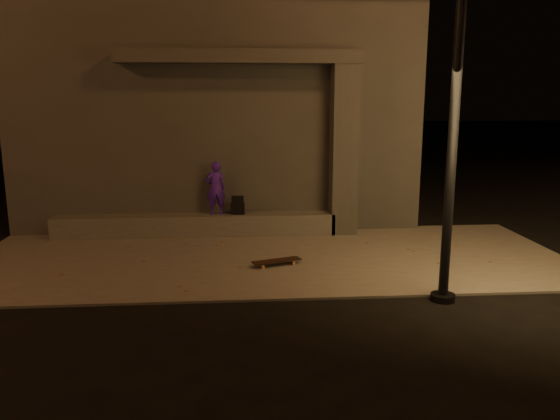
{
  "coord_description": "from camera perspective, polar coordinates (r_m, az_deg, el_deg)",
  "views": [
    {
      "loc": [
        -0.57,
        -7.82,
        2.97
      ],
      "look_at": [
        0.19,
        2.0,
        0.93
      ],
      "focal_mm": 35.0,
      "sensor_mm": 36.0,
      "label": 1
    }
  ],
  "objects": [
    {
      "name": "column",
      "position": [
        11.84,
        6.68,
        6.17
      ],
      "size": [
        0.55,
        0.55,
        3.6
      ],
      "primitive_type": "cube",
      "color": "#3C3936",
      "rests_on": "sidewalk"
    },
    {
      "name": "skateboard",
      "position": [
        9.7,
        -0.34,
        -5.37
      ],
      "size": [
        0.91,
        0.5,
        0.1
      ],
      "rotation": [
        0.0,
        0.0,
        0.33
      ],
      "color": "black",
      "rests_on": "sidewalk"
    },
    {
      "name": "ground",
      "position": [
        8.38,
        -0.26,
        -9.02
      ],
      "size": [
        120.0,
        120.0,
        0.0
      ],
      "primitive_type": "plane",
      "color": "black",
      "rests_on": "ground"
    },
    {
      "name": "canopy",
      "position": [
        11.65,
        -4.24,
        15.69
      ],
      "size": [
        5.0,
        0.7,
        0.28
      ],
      "primitive_type": "cube",
      "color": "#3C3936",
      "rests_on": "column"
    },
    {
      "name": "sidewalk",
      "position": [
        10.27,
        -1.07,
        -4.97
      ],
      "size": [
        11.0,
        4.4,
        0.04
      ],
      "primitive_type": "cube",
      "color": "#67625B",
      "rests_on": "ground"
    },
    {
      "name": "building",
      "position": [
        14.32,
        -6.25,
        10.21
      ],
      "size": [
        9.0,
        5.1,
        5.22
      ],
      "color": "#3C3936",
      "rests_on": "ground"
    },
    {
      "name": "skateboarder",
      "position": [
        11.73,
        -6.74,
        2.3
      ],
      "size": [
        0.46,
        0.35,
        1.15
      ],
      "primitive_type": "imported",
      "rotation": [
        0.0,
        0.0,
        3.34
      ],
      "color": "#40189C",
      "rests_on": "ledge"
    },
    {
      "name": "backpack",
      "position": [
        11.8,
        -4.45,
        0.27
      ],
      "size": [
        0.3,
        0.21,
        0.41
      ],
      "rotation": [
        0.0,
        0.0,
        -0.06
      ],
      "color": "black",
      "rests_on": "ledge"
    },
    {
      "name": "ledge",
      "position": [
        11.92,
        -8.8,
        -1.53
      ],
      "size": [
        6.0,
        0.55,
        0.45
      ],
      "primitive_type": "cube",
      "color": "#514F49",
      "rests_on": "sidewalk"
    }
  ]
}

